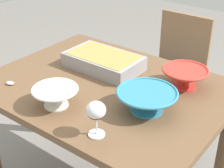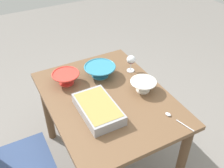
{
  "view_description": "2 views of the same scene",
  "coord_description": "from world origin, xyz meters",
  "px_view_note": "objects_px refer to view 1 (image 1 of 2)",
  "views": [
    {
      "loc": [
        -0.91,
        1.14,
        1.57
      ],
      "look_at": [
        -0.1,
        0.08,
        0.84
      ],
      "focal_mm": 54.7,
      "sensor_mm": 36.0,
      "label": 1
    },
    {
      "loc": [
        1.36,
        -0.68,
        2.05
      ],
      "look_at": [
        -0.05,
        0.06,
        0.83
      ],
      "focal_mm": 42.03,
      "sensor_mm": 36.0,
      "label": 2
    }
  ],
  "objects_px": {
    "chair": "(174,73)",
    "wine_glass": "(96,112)",
    "serving_spoon": "(2,81)",
    "mixing_bowl": "(147,100)",
    "dining_table": "(106,107)",
    "casserole_dish": "(103,61)",
    "serving_bowl": "(185,77)",
    "small_bowl": "(55,96)"
  },
  "relations": [
    {
      "from": "chair",
      "to": "wine_glass",
      "type": "distance_m",
      "value": 1.22
    },
    {
      "from": "chair",
      "to": "serving_spoon",
      "type": "bearing_deg",
      "value": 70.53
    },
    {
      "from": "chair",
      "to": "mixing_bowl",
      "type": "bearing_deg",
      "value": 109.7
    },
    {
      "from": "dining_table",
      "to": "wine_glass",
      "type": "distance_m",
      "value": 0.46
    },
    {
      "from": "casserole_dish",
      "to": "serving_bowl",
      "type": "xyz_separation_m",
      "value": [
        -0.44,
        -0.08,
        0.01
      ]
    },
    {
      "from": "wine_glass",
      "to": "mixing_bowl",
      "type": "distance_m",
      "value": 0.28
    },
    {
      "from": "wine_glass",
      "to": "dining_table",
      "type": "bearing_deg",
      "value": -57.0
    },
    {
      "from": "dining_table",
      "to": "casserole_dish",
      "type": "relative_size",
      "value": 2.91
    },
    {
      "from": "serving_spoon",
      "to": "dining_table",
      "type": "bearing_deg",
      "value": -145.03
    },
    {
      "from": "dining_table",
      "to": "serving_bowl",
      "type": "height_order",
      "value": "serving_bowl"
    },
    {
      "from": "chair",
      "to": "casserole_dish",
      "type": "xyz_separation_m",
      "value": [
        0.09,
        0.66,
        0.32
      ]
    },
    {
      "from": "dining_table",
      "to": "serving_bowl",
      "type": "distance_m",
      "value": 0.42
    },
    {
      "from": "chair",
      "to": "serving_bowl",
      "type": "bearing_deg",
      "value": 120.51
    },
    {
      "from": "serving_spoon",
      "to": "chair",
      "type": "bearing_deg",
      "value": -109.47
    },
    {
      "from": "small_bowl",
      "to": "serving_bowl",
      "type": "bearing_deg",
      "value": -126.53
    },
    {
      "from": "wine_glass",
      "to": "mixing_bowl",
      "type": "xyz_separation_m",
      "value": [
        -0.06,
        -0.26,
        -0.05
      ]
    },
    {
      "from": "chair",
      "to": "serving_bowl",
      "type": "height_order",
      "value": "chair"
    },
    {
      "from": "dining_table",
      "to": "serving_spoon",
      "type": "height_order",
      "value": "serving_spoon"
    },
    {
      "from": "dining_table",
      "to": "serving_spoon",
      "type": "xyz_separation_m",
      "value": [
        0.42,
        0.29,
        0.14
      ]
    },
    {
      "from": "wine_glass",
      "to": "mixing_bowl",
      "type": "bearing_deg",
      "value": -102.63
    },
    {
      "from": "casserole_dish",
      "to": "mixing_bowl",
      "type": "xyz_separation_m",
      "value": [
        -0.4,
        0.21,
        0.01
      ]
    },
    {
      "from": "serving_bowl",
      "to": "serving_spoon",
      "type": "distance_m",
      "value": 0.89
    },
    {
      "from": "chair",
      "to": "casserole_dish",
      "type": "height_order",
      "value": "chair"
    },
    {
      "from": "chair",
      "to": "serving_spoon",
      "type": "relative_size",
      "value": 3.82
    },
    {
      "from": "serving_spoon",
      "to": "wine_glass",
      "type": "bearing_deg",
      "value": 176.37
    },
    {
      "from": "serving_bowl",
      "to": "wine_glass",
      "type": "bearing_deg",
      "value": 80.53
    },
    {
      "from": "mixing_bowl",
      "to": "serving_bowl",
      "type": "height_order",
      "value": "serving_bowl"
    },
    {
      "from": "wine_glass",
      "to": "serving_bowl",
      "type": "height_order",
      "value": "wine_glass"
    },
    {
      "from": "casserole_dish",
      "to": "mixing_bowl",
      "type": "height_order",
      "value": "mixing_bowl"
    },
    {
      "from": "chair",
      "to": "serving_bowl",
      "type": "xyz_separation_m",
      "value": [
        -0.34,
        0.58,
        0.33
      ]
    },
    {
      "from": "small_bowl",
      "to": "serving_bowl",
      "type": "relative_size",
      "value": 0.92
    },
    {
      "from": "wine_glass",
      "to": "serving_bowl",
      "type": "distance_m",
      "value": 0.56
    },
    {
      "from": "mixing_bowl",
      "to": "wine_glass",
      "type": "bearing_deg",
      "value": 77.37
    },
    {
      "from": "casserole_dish",
      "to": "serving_bowl",
      "type": "bearing_deg",
      "value": -170.21
    },
    {
      "from": "serving_bowl",
      "to": "small_bowl",
      "type": "bearing_deg",
      "value": 53.47
    },
    {
      "from": "dining_table",
      "to": "serving_bowl",
      "type": "relative_size",
      "value": 5.21
    },
    {
      "from": "serving_bowl",
      "to": "serving_spoon",
      "type": "relative_size",
      "value": 0.96
    },
    {
      "from": "serving_bowl",
      "to": "casserole_dish",
      "type": "bearing_deg",
      "value": 9.79
    },
    {
      "from": "small_bowl",
      "to": "serving_spoon",
      "type": "relative_size",
      "value": 0.88
    },
    {
      "from": "mixing_bowl",
      "to": "chair",
      "type": "bearing_deg",
      "value": -70.3
    },
    {
      "from": "small_bowl",
      "to": "serving_spoon",
      "type": "distance_m",
      "value": 0.37
    },
    {
      "from": "chair",
      "to": "serving_spoon",
      "type": "height_order",
      "value": "chair"
    }
  ]
}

